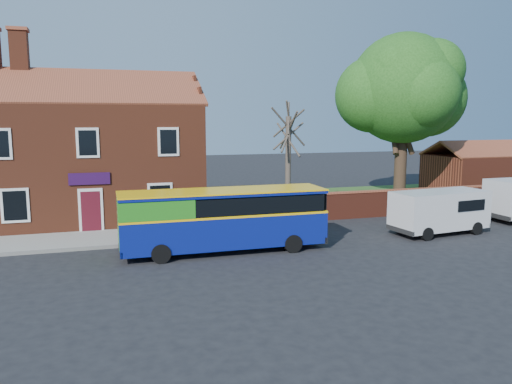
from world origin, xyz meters
name	(u,v)px	position (x,y,z in m)	size (l,w,h in m)	color
ground	(268,261)	(0.00, 0.00, 0.00)	(120.00, 120.00, 0.00)	black
pavement	(91,239)	(-7.00, 5.75, 0.06)	(18.00, 3.50, 0.12)	gray
kerb	(91,248)	(-7.00, 4.00, 0.07)	(18.00, 0.15, 0.14)	slate
grass_strip	(380,198)	(13.00, 13.00, 0.02)	(26.00, 12.00, 0.04)	#426B28
shop_building	(90,160)	(-7.02, 11.50, 3.41)	(12.30, 8.13, 10.50)	brown
boundary_wall	(432,200)	(13.00, 7.00, 0.81)	(22.00, 0.38, 1.60)	maroon
outbuilding	(483,173)	(22.00, 13.00, 1.61)	(8.20, 5.06, 4.17)	maroon
bus	(217,217)	(-1.65, 1.99, 1.56)	(8.95, 2.37, 2.73)	navy
van_near	(440,210)	(9.88, 2.16, 1.22)	(5.15, 2.52, 2.18)	silver
large_tree	(403,92)	(13.80, 11.86, 7.60)	(9.52, 7.53, 11.62)	black
bare_tree	(288,160)	(4.34, 9.21, 3.33)	(2.43, 2.90, 6.48)	#4C4238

